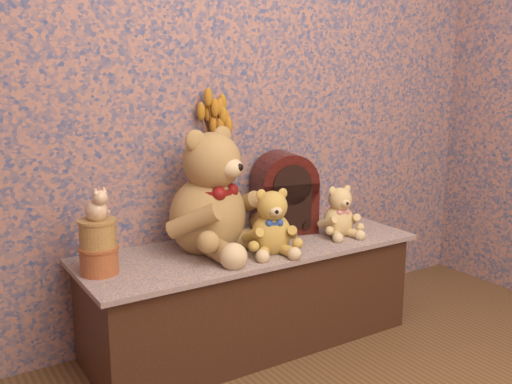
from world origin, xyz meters
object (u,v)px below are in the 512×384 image
(teddy_large, at_px, (208,185))
(teddy_small, at_px, (339,209))
(cat_figurine, at_px, (96,203))
(cathedral_radio, at_px, (284,192))
(biscuit_tin_lower, at_px, (99,260))
(ceramic_vase, at_px, (219,213))
(teddy_medium, at_px, (271,218))

(teddy_large, bearing_deg, teddy_small, -35.39)
(teddy_large, distance_m, cat_figurine, 0.47)
(cathedral_radio, bearing_deg, biscuit_tin_lower, -160.18)
(teddy_large, xyz_separation_m, ceramic_vase, (0.13, 0.15, -0.17))
(biscuit_tin_lower, bearing_deg, teddy_medium, -10.30)
(teddy_large, relative_size, teddy_medium, 1.91)
(cathedral_radio, height_order, biscuit_tin_lower, cathedral_radio)
(ceramic_vase, height_order, cat_figurine, cat_figurine)
(teddy_medium, height_order, cat_figurine, cat_figurine)
(ceramic_vase, distance_m, biscuit_tin_lower, 0.63)
(ceramic_vase, bearing_deg, cat_figurine, -161.98)
(teddy_large, height_order, cathedral_radio, teddy_large)
(teddy_small, relative_size, cathedral_radio, 0.66)
(teddy_medium, relative_size, teddy_small, 1.17)
(cathedral_radio, relative_size, biscuit_tin_lower, 2.65)
(teddy_large, relative_size, cat_figurine, 4.21)
(teddy_medium, bearing_deg, ceramic_vase, 121.26)
(teddy_large, bearing_deg, teddy_medium, -63.29)
(teddy_medium, height_order, biscuit_tin_lower, teddy_medium)
(teddy_large, xyz_separation_m, cat_figurine, (-0.47, -0.05, -0.00))
(ceramic_vase, bearing_deg, teddy_large, -131.25)
(teddy_medium, height_order, teddy_small, teddy_medium)
(teddy_large, distance_m, teddy_small, 0.61)
(teddy_small, height_order, cat_figurine, cat_figurine)
(ceramic_vase, relative_size, biscuit_tin_lower, 1.47)
(teddy_small, distance_m, ceramic_vase, 0.53)
(cathedral_radio, relative_size, ceramic_vase, 1.80)
(teddy_small, xyz_separation_m, ceramic_vase, (-0.45, 0.27, -0.02))
(cathedral_radio, xyz_separation_m, cat_figurine, (-0.88, -0.10, 0.08))
(cathedral_radio, height_order, cat_figurine, cathedral_radio)
(teddy_large, xyz_separation_m, cathedral_radio, (0.42, 0.06, -0.09))
(biscuit_tin_lower, bearing_deg, teddy_small, -4.34)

